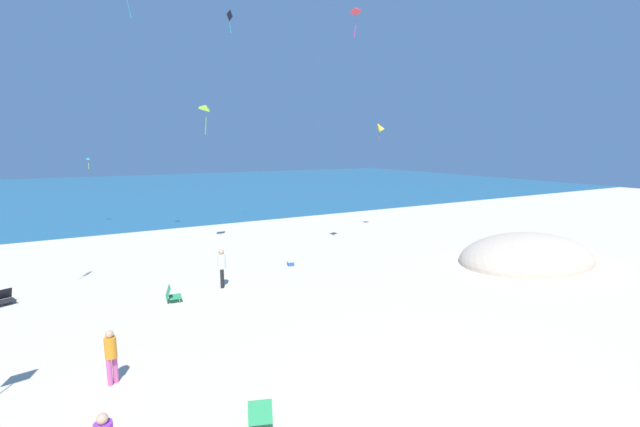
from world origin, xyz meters
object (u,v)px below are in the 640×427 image
object	(u,v)px
cooler_box	(291,263)
kite_red	(355,10)
person_2	(222,265)
beach_chair_near_camera	(260,413)
beach_chair_far_left	(172,294)
kite_teal	(88,159)
person_0	(111,353)
kite_yellow	(380,127)
beach_chair_far_right	(4,298)
kite_black	(230,16)
kite_lime	(206,107)

from	to	relation	value
cooler_box	kite_red	distance (m)	12.33
cooler_box	person_2	size ratio (longest dim) A/B	0.35
cooler_box	beach_chair_near_camera	bearing A→B (deg)	-118.49
beach_chair_far_left	kite_teal	distance (m)	19.21
beach_chair_near_camera	kite_teal	xyz separation A→B (m)	(-2.54, 26.81, 4.63)
person_2	kite_teal	bearing A→B (deg)	124.31
beach_chair_far_left	person_2	world-z (taller)	person_2
person_0	kite_yellow	world-z (taller)	kite_yellow
person_2	kite_yellow	distance (m)	14.96
beach_chair_far_left	person_0	xyz separation A→B (m)	(-2.28, -5.00, 0.52)
cooler_box	kite_red	xyz separation A→B (m)	(2.92, -1.10, 11.93)
person_0	cooler_box	bearing A→B (deg)	98.94
beach_chair_far_right	cooler_box	distance (m)	11.55
kite_black	kite_red	bearing A→B (deg)	-74.29
person_2	kite_black	world-z (taller)	kite_black
kite_yellow	kite_teal	bearing A→B (deg)	144.15
beach_chair_far_left	kite_teal	bearing A→B (deg)	102.00
person_0	beach_chair_far_right	bearing A→B (deg)	170.07
kite_red	kite_teal	size ratio (longest dim) A/B	1.70
kite_lime	kite_yellow	distance (m)	11.13
kite_yellow	person_0	bearing A→B (deg)	-145.89
kite_teal	kite_red	bearing A→B (deg)	-57.20
beach_chair_far_left	kite_black	xyz separation A→B (m)	(6.18, 11.04, 13.59)
cooler_box	kite_black	bearing A→B (deg)	89.09
cooler_box	kite_teal	xyz separation A→B (m)	(-8.27, 16.26, 4.81)
kite_teal	kite_black	bearing A→B (deg)	-41.61
person_2	kite_yellow	size ratio (longest dim) A/B	1.33
beach_chair_far_right	kite_teal	xyz separation A→B (m)	(3.27, 15.65, 4.69)
kite_lime	beach_chair_near_camera	bearing A→B (deg)	-101.48
beach_chair_far_right	person_0	size ratio (longest dim) A/B	0.55
person_2	kite_lime	world-z (taller)	kite_lime
beach_chair_far_left	person_2	distance (m)	2.35
cooler_box	person_2	world-z (taller)	person_2
kite_black	kite_yellow	distance (m)	11.75
beach_chair_near_camera	kite_black	xyz separation A→B (m)	(5.87, 19.34, 13.59)
beach_chair_near_camera	kite_red	size ratio (longest dim) A/B	0.53
kite_lime	kite_black	bearing A→B (deg)	53.97
beach_chair_far_right	kite_red	size ratio (longest dim) A/B	0.57
kite_yellow	cooler_box	bearing A→B (deg)	-154.06
person_0	person_2	world-z (taller)	person_2
beach_chair_near_camera	person_0	bearing A→B (deg)	57.66
cooler_box	kite_teal	world-z (taller)	kite_teal
beach_chair_far_right	cooler_box	bearing A→B (deg)	64.83
beach_chair_near_camera	kite_red	xyz separation A→B (m)	(8.65, 9.45, 11.75)
beach_chair_far_left	cooler_box	xyz separation A→B (m)	(6.04, 2.25, -0.17)
kite_black	person_0	bearing A→B (deg)	-117.80
kite_teal	kite_yellow	distance (m)	20.80
beach_chair_far_left	kite_teal	size ratio (longest dim) A/B	0.78
cooler_box	kite_yellow	distance (m)	11.73
beach_chair_far_right	kite_yellow	xyz separation A→B (m)	(20.04, 3.53, 6.83)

